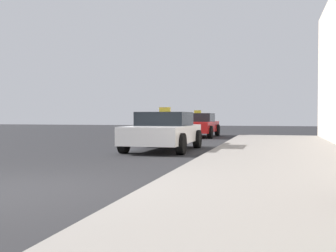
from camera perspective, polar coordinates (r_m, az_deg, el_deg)
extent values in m
plane|color=#232326|center=(6.88, -19.56, -8.33)|extent=(80.00, 80.00, 0.00)
cube|color=gray|center=(5.71, 16.42, -9.56)|extent=(4.00, 32.00, 0.15)
cube|color=white|center=(13.58, -0.65, -1.11)|extent=(1.79, 4.06, 0.55)
cube|color=black|center=(13.76, -0.43, 1.01)|extent=(1.58, 1.83, 0.45)
cube|color=yellow|center=(13.76, -0.43, 2.28)|extent=(0.36, 0.14, 0.16)
cylinder|color=black|center=(12.12, 1.82, -2.49)|extent=(0.22, 0.64, 0.64)
cylinder|color=black|center=(12.63, -6.13, -2.34)|extent=(0.22, 0.64, 0.64)
cylinder|color=black|center=(14.66, 4.07, -1.80)|extent=(0.22, 0.64, 0.64)
cylinder|color=black|center=(15.09, -2.63, -1.70)|extent=(0.22, 0.64, 0.64)
cube|color=red|center=(22.16, 4.01, -0.10)|extent=(1.84, 4.20, 0.55)
cube|color=black|center=(22.35, 4.12, 1.20)|extent=(1.62, 1.89, 0.45)
cube|color=yellow|center=(22.35, 4.12, 1.98)|extent=(0.36, 0.14, 0.16)
cylinder|color=black|center=(20.68, 5.84, -0.84)|extent=(0.22, 0.64, 0.64)
cylinder|color=black|center=(21.04, 0.88, -0.79)|extent=(0.22, 0.64, 0.64)
cylinder|color=black|center=(23.34, 6.84, -0.58)|extent=(0.22, 0.64, 0.64)
cylinder|color=black|center=(23.66, 2.42, -0.54)|extent=(0.22, 0.64, 0.64)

